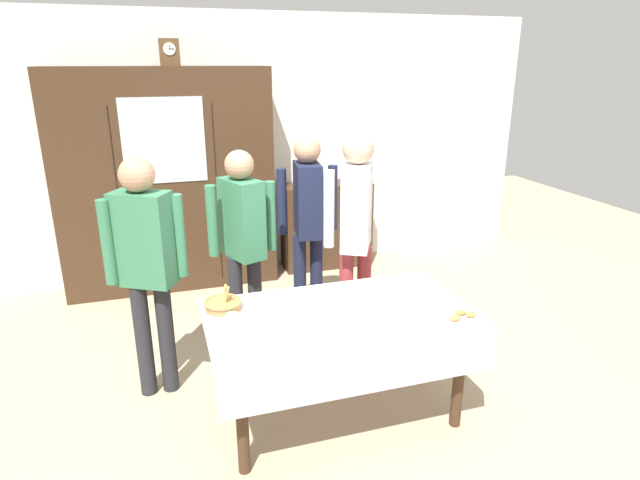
# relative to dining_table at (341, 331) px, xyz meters

# --- Properties ---
(ground_plane) EXTENTS (12.00, 12.00, 0.00)m
(ground_plane) POSITION_rel_dining_table_xyz_m (0.00, 0.23, -0.63)
(ground_plane) COLOR tan
(ground_plane) RESTS_ON ground
(back_wall) EXTENTS (6.40, 0.10, 2.70)m
(back_wall) POSITION_rel_dining_table_xyz_m (0.00, 2.88, 0.72)
(back_wall) COLOR silver
(back_wall) RESTS_ON ground
(dining_table) EXTENTS (1.64, 0.94, 0.74)m
(dining_table) POSITION_rel_dining_table_xyz_m (0.00, 0.00, 0.00)
(dining_table) COLOR #3D2819
(dining_table) RESTS_ON ground
(wall_cabinet) EXTENTS (2.06, 0.46, 2.18)m
(wall_cabinet) POSITION_rel_dining_table_xyz_m (-0.90, 2.59, 0.46)
(wall_cabinet) COLOR #3D2819
(wall_cabinet) RESTS_ON ground
(mantel_clock) EXTENTS (0.18, 0.11, 0.24)m
(mantel_clock) POSITION_rel_dining_table_xyz_m (-0.77, 2.59, 1.66)
(mantel_clock) COLOR brown
(mantel_clock) RESTS_ON wall_cabinet
(bookshelf_low) EXTENTS (0.98, 0.35, 0.95)m
(bookshelf_low) POSITION_rel_dining_table_xyz_m (0.77, 2.64, -0.16)
(bookshelf_low) COLOR #3D2819
(bookshelf_low) RESTS_ON ground
(book_stack) EXTENTS (0.15, 0.22, 0.12)m
(book_stack) POSITION_rel_dining_table_xyz_m (0.77, 2.64, 0.38)
(book_stack) COLOR #2D5184
(book_stack) RESTS_ON bookshelf_low
(tea_cup_near_left) EXTENTS (0.13, 0.13, 0.06)m
(tea_cup_near_left) POSITION_rel_dining_table_xyz_m (0.47, -0.03, 0.13)
(tea_cup_near_left) COLOR silver
(tea_cup_near_left) RESTS_ON dining_table
(tea_cup_front_edge) EXTENTS (0.13, 0.13, 0.06)m
(tea_cup_front_edge) POSITION_rel_dining_table_xyz_m (-0.47, -0.15, 0.13)
(tea_cup_front_edge) COLOR silver
(tea_cup_front_edge) RESTS_ON dining_table
(tea_cup_far_left) EXTENTS (0.13, 0.13, 0.06)m
(tea_cup_far_left) POSITION_rel_dining_table_xyz_m (-0.65, 0.10, 0.13)
(tea_cup_far_left) COLOR silver
(tea_cup_far_left) RESTS_ON dining_table
(tea_cup_back_edge) EXTENTS (0.13, 0.13, 0.06)m
(tea_cup_back_edge) POSITION_rel_dining_table_xyz_m (-0.37, 0.26, 0.13)
(tea_cup_back_edge) COLOR white
(tea_cup_back_edge) RESTS_ON dining_table
(tea_cup_near_right) EXTENTS (0.13, 0.13, 0.06)m
(tea_cup_near_right) POSITION_rel_dining_table_xyz_m (-0.30, -0.24, 0.13)
(tea_cup_near_right) COLOR white
(tea_cup_near_right) RESTS_ON dining_table
(tea_cup_mid_left) EXTENTS (0.13, 0.13, 0.06)m
(tea_cup_mid_left) POSITION_rel_dining_table_xyz_m (0.15, -0.09, 0.13)
(tea_cup_mid_left) COLOR white
(tea_cup_mid_left) RESTS_ON dining_table
(bread_basket) EXTENTS (0.24, 0.24, 0.16)m
(bread_basket) POSITION_rel_dining_table_xyz_m (-0.68, 0.31, 0.14)
(bread_basket) COLOR #9E7542
(bread_basket) RESTS_ON dining_table
(pastry_plate) EXTENTS (0.28, 0.28, 0.05)m
(pastry_plate) POSITION_rel_dining_table_xyz_m (0.68, -0.28, 0.12)
(pastry_plate) COLOR white
(pastry_plate) RESTS_ON dining_table
(spoon_far_right) EXTENTS (0.12, 0.02, 0.01)m
(spoon_far_right) POSITION_rel_dining_table_xyz_m (0.04, -0.28, 0.11)
(spoon_far_right) COLOR silver
(spoon_far_right) RESTS_ON dining_table
(spoon_mid_right) EXTENTS (0.12, 0.02, 0.01)m
(spoon_mid_right) POSITION_rel_dining_table_xyz_m (0.23, 0.30, 0.11)
(spoon_mid_right) COLOR silver
(spoon_mid_right) RESTS_ON dining_table
(person_behind_table_left) EXTENTS (0.52, 0.41, 1.74)m
(person_behind_table_left) POSITION_rel_dining_table_xyz_m (0.41, 0.82, 0.43)
(person_behind_table_left) COLOR #933338
(person_behind_table_left) RESTS_ON ground
(person_beside_shelf) EXTENTS (0.52, 0.35, 1.67)m
(person_beside_shelf) POSITION_rel_dining_table_xyz_m (-1.12, 0.67, 0.38)
(person_beside_shelf) COLOR #232328
(person_beside_shelf) RESTS_ON ground
(person_behind_table_right) EXTENTS (0.52, 0.41, 1.61)m
(person_behind_table_right) POSITION_rel_dining_table_xyz_m (-0.42, 1.07, 0.35)
(person_behind_table_right) COLOR #232328
(person_behind_table_right) RESTS_ON ground
(person_near_right_end) EXTENTS (0.52, 0.38, 1.65)m
(person_near_right_end) POSITION_rel_dining_table_xyz_m (0.19, 1.37, 0.37)
(person_near_right_end) COLOR #191E38
(person_near_right_end) RESTS_ON ground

